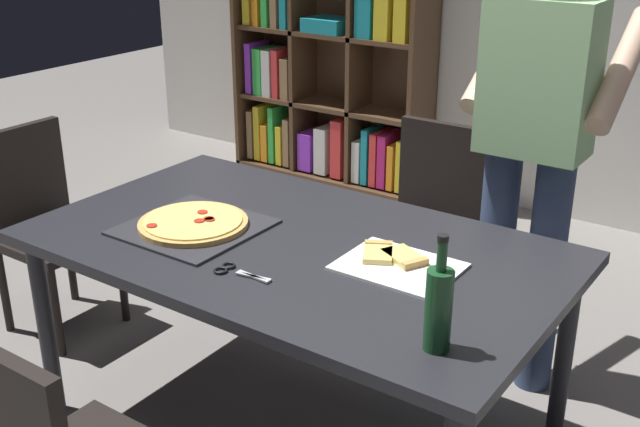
{
  "coord_description": "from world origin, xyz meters",
  "views": [
    {
      "loc": [
        1.43,
        -1.9,
        1.83
      ],
      "look_at": [
        0.0,
        0.15,
        0.8
      ],
      "focal_mm": 44.12,
      "sensor_mm": 36.0,
      "label": 1
    }
  ],
  "objects": [
    {
      "name": "ground_plane",
      "position": [
        0.0,
        0.0,
        0.0
      ],
      "size": [
        12.0,
        12.0,
        0.0
      ],
      "primitive_type": "plane",
      "color": "gray"
    },
    {
      "name": "dining_table",
      "position": [
        0.0,
        0.0,
        0.68
      ],
      "size": [
        1.78,
        1.03,
        0.75
      ],
      "color": "#232328",
      "rests_on": "ground_plane"
    },
    {
      "name": "chair_far_side",
      "position": [
        0.0,
        1.0,
        0.51
      ],
      "size": [
        0.42,
        0.42,
        0.9
      ],
      "color": "black",
      "rests_on": "ground_plane"
    },
    {
      "name": "chair_left_end",
      "position": [
        -1.37,
        0.0,
        0.51
      ],
      "size": [
        0.42,
        0.42,
        0.9
      ],
      "color": "black",
      "rests_on": "ground_plane"
    },
    {
      "name": "bookshelf",
      "position": [
        -1.47,
        2.37,
        0.94
      ],
      "size": [
        1.4,
        0.35,
        1.95
      ],
      "color": "#513823",
      "rests_on": "ground_plane"
    },
    {
      "name": "person_serving_pizza",
      "position": [
        0.51,
        0.78,
        1.0
      ],
      "size": [
        0.55,
        0.54,
        1.75
      ],
      "color": "#38476B",
      "rests_on": "ground_plane"
    },
    {
      "name": "pepperoni_pizza_on_tray",
      "position": [
        -0.35,
        -0.11,
        0.77
      ],
      "size": [
        0.44,
        0.44,
        0.04
      ],
      "color": "#2D2D33",
      "rests_on": "dining_table"
    },
    {
      "name": "pizza_slices_on_towel",
      "position": [
        0.37,
        0.04,
        0.76
      ],
      "size": [
        0.36,
        0.28,
        0.03
      ],
      "color": "white",
      "rests_on": "dining_table"
    },
    {
      "name": "wine_bottle",
      "position": [
        0.69,
        -0.32,
        0.87
      ],
      "size": [
        0.07,
        0.07,
        0.32
      ],
      "color": "#194723",
      "rests_on": "dining_table"
    },
    {
      "name": "kitchen_scissors",
      "position": [
        -0.01,
        -0.29,
        0.76
      ],
      "size": [
        0.19,
        0.09,
        0.01
      ],
      "color": "silver",
      "rests_on": "dining_table"
    }
  ]
}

